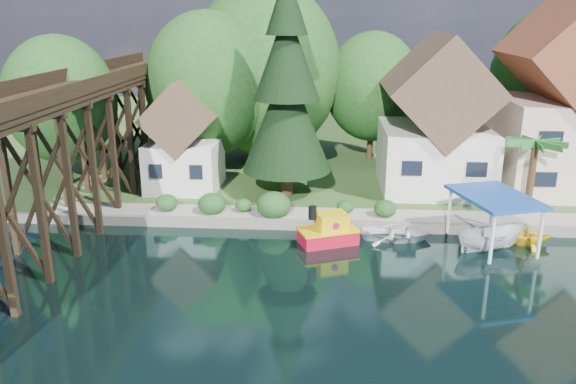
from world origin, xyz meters
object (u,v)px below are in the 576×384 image
house_center (565,107)px  palm_tree (536,146)px  shed (184,143)px  tugboat (329,231)px  house_left (436,125)px  boat_canopy (492,227)px  boat_yellow (528,233)px  trestle_bridge (53,152)px  conifer (287,91)px  boat_white_a (396,232)px

house_center → palm_tree: house_center is taller
shed → tugboat: 13.86m
house_left → boat_canopy: size_ratio=1.88×
boat_canopy → shed: bearing=155.5°
tugboat → boat_yellow: bearing=3.0°
palm_tree → tugboat: bearing=-159.6°
trestle_bridge → palm_tree: bearing=11.1°
conifer → boat_yellow: size_ratio=5.67×
tugboat → house_center: bearing=32.5°
conifer → house_left: bearing=14.3°
tugboat → boat_yellow: (11.45, 0.60, -0.02)m
trestle_bridge → palm_tree: (28.18, 5.52, -0.43)m
conifer → shed: bearing=171.1°
tugboat → boat_white_a: (4.00, 0.93, -0.29)m
conifer → boat_white_a: (6.97, -6.42, -7.33)m
boat_yellow → house_left: bearing=27.0°
trestle_bridge → boat_canopy: (24.53, 0.44, -3.95)m
palm_tree → house_left: bearing=134.3°
house_center → tugboat: 20.40m
house_center → shed: size_ratio=1.77×
trestle_bridge → tugboat: bearing=3.0°
house_left → shed: (-18.00, -1.50, -1.31)m
tugboat → boat_white_a: size_ratio=0.90×
conifer → boat_canopy: 15.64m
house_left → house_center: (9.00, 0.50, 1.28)m
trestle_bridge → shed: trestle_bridge is taller
palm_tree → boat_yellow: size_ratio=1.91×
house_left → house_center: bearing=3.2°
conifer → tugboat: conifer is taller
shed → tugboat: bearing=-39.1°
conifer → tugboat: 10.60m
boat_white_a → boat_yellow: bearing=-90.0°
conifer → boat_canopy: conifer is taller
house_center → boat_white_a: 16.87m
shed → boat_white_a: size_ratio=1.88×
house_left → boat_white_a: bearing=-111.2°
shed → palm_tree: size_ratio=1.55×
shed → conifer: bearing=-8.9°
palm_tree → tugboat: (-12.70, -4.72, -4.20)m
conifer → boat_white_a: 11.97m
palm_tree → boat_white_a: bearing=-156.5°
conifer → house_center: bearing=9.3°
palm_tree → conifer: bearing=170.5°
shed → boat_canopy: bearing=-24.5°
shed → conifer: 8.56m
shed → tugboat: shed is taller
house_center → shed: (-27.00, -2.00, -2.59)m
house_left → tugboat: (-7.52, -10.02, -4.41)m
house_center → conifer: conifer is taller
house_left → boat_yellow: 11.13m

